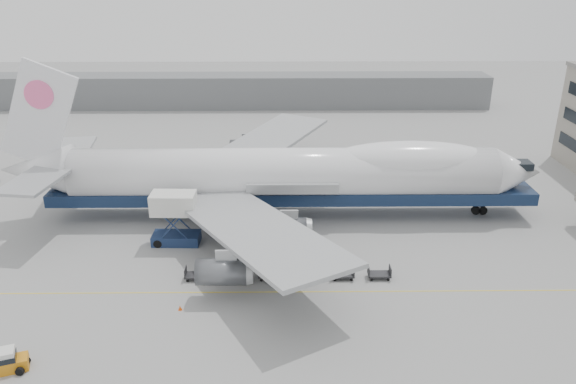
{
  "coord_description": "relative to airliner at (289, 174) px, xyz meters",
  "views": [
    {
      "loc": [
        -0.21,
        -53.15,
        30.14
      ],
      "look_at": [
        0.43,
        6.0,
        5.68
      ],
      "focal_mm": 35.0,
      "sensor_mm": 36.0,
      "label": 1
    }
  ],
  "objects": [
    {
      "name": "apron_line",
      "position": [
        -0.64,
        -18.0,
        -5.62
      ],
      "size": [
        60.0,
        0.15,
        0.01
      ],
      "primitive_type": "cube",
      "color": "gold",
      "rests_on": "ground"
    },
    {
      "name": "dolly_4",
      "position": [
        5.29,
        -15.48,
        -5.09
      ],
      "size": [
        2.3,
        1.35,
        1.3
      ],
      "color": "#2D2D30",
      "rests_on": "ground"
    },
    {
      "name": "traffic_cone",
      "position": [
        -10.43,
        -20.95,
        -5.39
      ],
      "size": [
        0.34,
        0.34,
        0.5
      ],
      "rotation": [
        0.0,
        0.0,
        0.07
      ],
      "color": "#D6490B",
      "rests_on": "ground"
    },
    {
      "name": "dolly_0",
      "position": [
        -9.65,
        -15.48,
        -5.09
      ],
      "size": [
        2.3,
        1.35,
        1.3
      ],
      "color": "#2D2D30",
      "rests_on": "ground"
    },
    {
      "name": "dolly_2",
      "position": [
        -2.18,
        -15.48,
        -5.09
      ],
      "size": [
        2.3,
        1.35,
        1.3
      ],
      "color": "#2D2D30",
      "rests_on": "ground"
    },
    {
      "name": "dolly_3",
      "position": [
        1.55,
        -15.48,
        -5.09
      ],
      "size": [
        2.3,
        1.35,
        1.3
      ],
      "color": "#2D2D30",
      "rests_on": "ground"
    },
    {
      "name": "ground",
      "position": [
        -0.64,
        -12.0,
        -5.62
      ],
      "size": [
        260.0,
        260.0,
        0.0
      ],
      "primitive_type": "plane",
      "color": "gray",
      "rests_on": "ground"
    },
    {
      "name": "airliner",
      "position": [
        0.0,
        0.0,
        0.0
      ],
      "size": [
        67.0,
        55.3,
        19.98
      ],
      "color": "white",
      "rests_on": "ground"
    },
    {
      "name": "hangar",
      "position": [
        -10.64,
        58.0,
        -2.12
      ],
      "size": [
        110.0,
        8.0,
        7.0
      ],
      "primitive_type": "cube",
      "color": "slate",
      "rests_on": "ground"
    },
    {
      "name": "dolly_1",
      "position": [
        -5.92,
        -15.48,
        -5.09
      ],
      "size": [
        2.3,
        1.35,
        1.3
      ],
      "color": "#2D2D30",
      "rests_on": "ground"
    },
    {
      "name": "baggage_tug",
      "position": [
        -22.58,
        -29.11,
        -4.77
      ],
      "size": [
        2.95,
        2.19,
        1.93
      ],
      "rotation": [
        0.0,
        0.0,
        0.33
      ],
      "color": "orange",
      "rests_on": "ground"
    },
    {
      "name": "catering_truck",
      "position": [
        -13.07,
        -7.48,
        -2.17
      ],
      "size": [
        5.44,
        3.86,
        6.18
      ],
      "rotation": [
        0.0,
        0.0,
        -0.03
      ],
      "color": "#1A2A4E",
      "rests_on": "ground"
    },
    {
      "name": "dolly_5",
      "position": [
        9.02,
        -15.48,
        -5.09
      ],
      "size": [
        2.3,
        1.35,
        1.3
      ],
      "color": "#2D2D30",
      "rests_on": "ground"
    }
  ]
}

